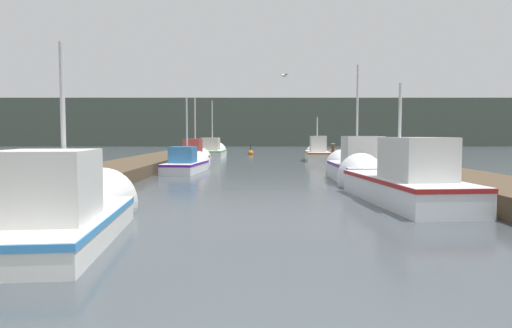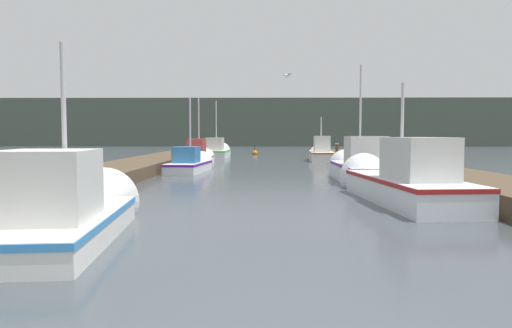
# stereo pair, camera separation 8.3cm
# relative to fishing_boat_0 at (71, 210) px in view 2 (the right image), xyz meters

# --- Properties ---
(dock_left) EXTENTS (2.75, 40.00, 0.50)m
(dock_left) POSITION_rel_fishing_boat_0_xyz_m (-2.53, 11.33, -0.19)
(dock_left) COLOR #4C3D2B
(dock_left) RESTS_ON ground_plane
(dock_right) EXTENTS (2.75, 40.00, 0.50)m
(dock_right) POSITION_rel_fishing_boat_0_xyz_m (9.58, 11.33, -0.19)
(dock_right) COLOR #4C3D2B
(dock_right) RESTS_ON ground_plane
(distant_shore_ridge) EXTENTS (120.00, 16.00, 7.28)m
(distant_shore_ridge) POSITION_rel_fishing_boat_0_xyz_m (3.53, 68.59, 3.20)
(distant_shore_ridge) COLOR #424C42
(distant_shore_ridge) RESTS_ON ground_plane
(fishing_boat_0) EXTENTS (2.09, 5.09, 3.80)m
(fishing_boat_0) POSITION_rel_fishing_boat_0_xyz_m (0.00, 0.00, 0.00)
(fishing_boat_0) COLOR silver
(fishing_boat_0) RESTS_ON ground_plane
(fishing_boat_1) EXTENTS (2.20, 6.21, 3.55)m
(fishing_boat_1) POSITION_rel_fishing_boat_0_xyz_m (6.94, 4.33, 0.09)
(fishing_boat_1) COLOR silver
(fishing_boat_1) RESTS_ON ground_plane
(fishing_boat_2) EXTENTS (1.70, 5.78, 4.76)m
(fishing_boat_2) POSITION_rel_fishing_boat_0_xyz_m (6.99, 9.51, 0.08)
(fishing_boat_2) COLOR silver
(fishing_boat_2) RESTS_ON ground_plane
(fishing_boat_3) EXTENTS (1.78, 4.73, 3.87)m
(fishing_boat_3) POSITION_rel_fishing_boat_0_xyz_m (-0.02, 13.76, -0.07)
(fishing_boat_3) COLOR silver
(fishing_boat_3) RESTS_ON ground_plane
(fishing_boat_4) EXTENTS (1.41, 6.12, 4.32)m
(fishing_boat_4) POSITION_rel_fishing_boat_0_xyz_m (-0.35, 19.01, 0.00)
(fishing_boat_4) COLOR silver
(fishing_boat_4) RESTS_ON ground_plane
(fishing_boat_5) EXTENTS (1.80, 5.49, 3.31)m
(fishing_boat_5) POSITION_rel_fishing_boat_0_xyz_m (7.35, 23.15, 0.07)
(fishing_boat_5) COLOR silver
(fishing_boat_5) RESTS_ON ground_plane
(fishing_boat_6) EXTENTS (1.92, 5.45, 4.85)m
(fishing_boat_6) POSITION_rel_fishing_boat_0_xyz_m (-0.10, 27.00, 0.04)
(fishing_boat_6) COLOR silver
(fishing_boat_6) RESTS_ON ground_plane
(mooring_piling_0) EXTENTS (0.24, 0.24, 1.16)m
(mooring_piling_0) POSITION_rel_fishing_boat_0_xyz_m (8.45, 23.24, 0.15)
(mooring_piling_0) COLOR #473523
(mooring_piling_0) RESTS_ON ground_plane
(mooring_piling_1) EXTENTS (0.36, 0.36, 1.28)m
(mooring_piling_1) POSITION_rel_fishing_boat_0_xyz_m (8.12, 10.42, 0.21)
(mooring_piling_1) COLOR #473523
(mooring_piling_1) RESTS_ON ground_plane
(mooring_piling_2) EXTENTS (0.30, 0.30, 1.15)m
(mooring_piling_2) POSITION_rel_fishing_boat_0_xyz_m (8.20, 30.57, 0.15)
(mooring_piling_2) COLOR #473523
(mooring_piling_2) RESTS_ON ground_plane
(mooring_piling_3) EXTENTS (0.30, 0.30, 1.22)m
(mooring_piling_3) POSITION_rel_fishing_boat_0_xyz_m (8.17, 28.76, 0.18)
(mooring_piling_3) COLOR #473523
(mooring_piling_3) RESTS_ON ground_plane
(channel_buoy) EXTENTS (0.51, 0.51, 1.01)m
(channel_buoy) POSITION_rel_fishing_boat_0_xyz_m (2.75, 32.07, -0.29)
(channel_buoy) COLOR #BF6513
(channel_buoy) RESTS_ON ground_plane
(seagull_lead) EXTENTS (0.34, 0.55, 0.12)m
(seagull_lead) POSITION_rel_fishing_boat_0_xyz_m (4.38, 11.41, 3.77)
(seagull_lead) COLOR white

